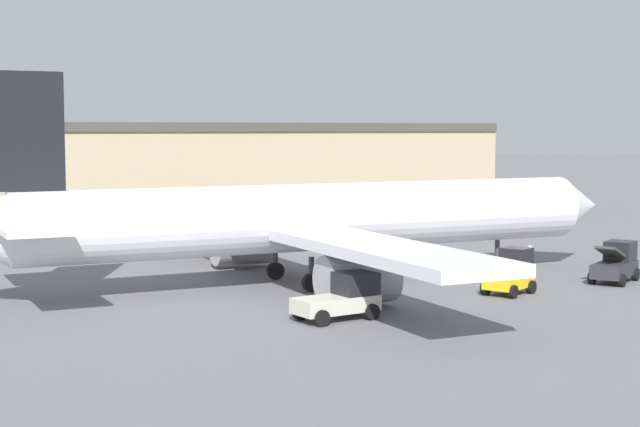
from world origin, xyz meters
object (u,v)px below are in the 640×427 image
at_px(ground_crew_worker, 530,260).
at_px(baggage_tug, 342,298).
at_px(airplane, 303,220).
at_px(belt_loader_truck, 616,263).
at_px(pushback_tug, 511,274).

height_order(ground_crew_worker, baggage_tug, baggage_tug).
bearing_deg(ground_crew_worker, airplane, 105.20).
bearing_deg(ground_crew_worker, baggage_tug, 141.97).
relative_size(airplane, belt_loader_truck, 9.95).
distance_m(airplane, ground_crew_worker, 12.52).
bearing_deg(baggage_tug, airplane, 67.79).
height_order(baggage_tug, belt_loader_truck, belt_loader_truck).
relative_size(baggage_tug, pushback_tug, 1.26).
height_order(belt_loader_truck, pushback_tug, pushback_tug).
relative_size(airplane, ground_crew_worker, 21.45).
relative_size(ground_crew_worker, baggage_tug, 0.47).
height_order(baggage_tug, pushback_tug, pushback_tug).
height_order(airplane, baggage_tug, airplane).
relative_size(baggage_tug, belt_loader_truck, 1.00).
bearing_deg(airplane, pushback_tug, -41.20).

